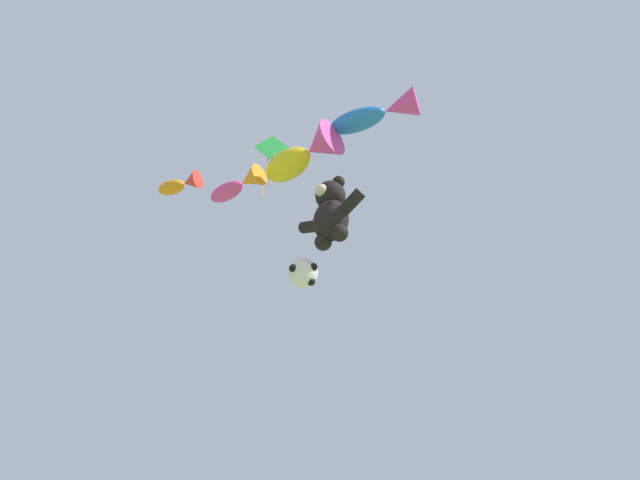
% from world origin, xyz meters
% --- Properties ---
extents(teddy_bear_kite, '(2.17, 0.96, 2.21)m').
position_xyz_m(teddy_bear_kite, '(0.05, 6.04, 10.72)').
color(teddy_bear_kite, black).
extents(soccer_ball_kite, '(0.83, 0.83, 0.77)m').
position_xyz_m(soccer_ball_kite, '(-0.76, 5.90, 9.08)').
color(soccer_ball_kite, white).
extents(fish_kite_cobalt, '(2.57, 1.52, 0.81)m').
position_xyz_m(fish_kite_cobalt, '(2.01, 5.82, 12.99)').
color(fish_kite_cobalt, blue).
extents(fish_kite_goldfin, '(2.41, 1.13, 1.08)m').
position_xyz_m(fish_kite_goldfin, '(-0.13, 5.16, 12.40)').
color(fish_kite_goldfin, yellow).
extents(fish_kite_magenta, '(1.94, 0.87, 0.67)m').
position_xyz_m(fish_kite_magenta, '(-2.39, 4.73, 12.42)').
color(fish_kite_magenta, '#E53F9E').
extents(fish_kite_tangerine, '(1.54, 1.03, 0.61)m').
position_xyz_m(fish_kite_tangerine, '(-4.24, 3.88, 13.09)').
color(fish_kite_tangerine, orange).
extents(diamond_kite, '(0.89, 0.90, 3.03)m').
position_xyz_m(diamond_kite, '(-2.43, 5.88, 14.99)').
color(diamond_kite, green).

